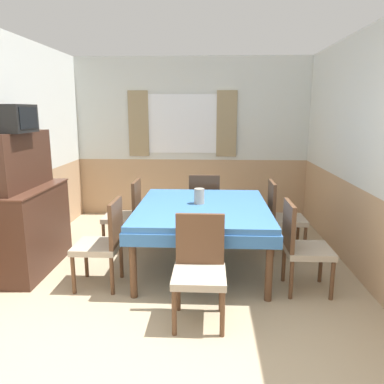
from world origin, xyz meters
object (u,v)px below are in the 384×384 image
dining_table (203,214)px  vase (199,196)px  chair_left_near (104,241)px  chair_head_window (204,203)px  sideboard (29,213)px  tv (15,119)px  chair_right_near (301,244)px  chair_head_near (199,266)px  chair_left_far (127,213)px  chair_right_far (282,215)px

dining_table → vase: size_ratio=9.80×
chair_left_near → chair_head_window: bearing=-31.0°
dining_table → sideboard: 1.92m
tv → dining_table: bearing=9.1°
chair_right_near → sideboard: (-2.89, 0.37, 0.18)m
chair_head_near → vase: same height
chair_right_near → vase: 1.23m
chair_left_far → chair_right_far: 1.95m
chair_right_near → chair_left_far: bearing=-118.3°
dining_table → chair_head_window: (0.00, 1.10, -0.14)m
chair_left_near → chair_right_far: 2.22m
tv → chair_head_window: bearing=36.6°
chair_right_far → vase: 1.16m
sideboard → chair_head_window: bearing=33.3°
dining_table → chair_left_far: bearing=151.7°
chair_head_near → dining_table: bearing=-90.0°
chair_head_near → chair_left_far: bearing=-59.0°
chair_left_far → chair_head_near: 1.90m
chair_right_far → vase: size_ratio=5.15×
chair_right_far → chair_head_near: same height
vase → sideboard: bearing=-173.0°
chair_left_near → sideboard: (-0.93, 0.37, 0.18)m
dining_table → chair_left_near: (-0.98, -0.53, -0.14)m
chair_right_near → tv: size_ratio=2.00×
chair_left_far → chair_right_far: same height
chair_left_near → chair_right_far: size_ratio=1.00×
chair_right_near → chair_left_near: 1.95m
chair_head_near → tv: size_ratio=2.00×
chair_right_far → tv: tv is taller
chair_left_far → chair_head_window: same height
dining_table → sideboard: bearing=-175.3°
chair_head_window → sideboard: sideboard is taller
chair_right_far → vase: bearing=-66.1°
dining_table → chair_right_far: bearing=28.3°
chair_head_near → vase: 1.22m
chair_head_window → sideboard: size_ratio=0.58×
chair_head_near → sideboard: sideboard is taller
chair_left_near → sideboard: size_ratio=0.58×
dining_table → chair_left_near: chair_left_near is taller
chair_head_window → chair_left_far: bearing=-149.6°
sideboard → tv: (0.03, -0.14, 1.02)m
chair_left_far → tv: bearing=132.3°
chair_right_far → chair_head_near: 1.90m
chair_right_near → chair_left_near: size_ratio=1.00×
chair_left_far → tv: 1.71m
chair_left_far → vase: bearing=-115.7°
chair_right_far → dining_table: bearing=-61.7°
dining_table → sideboard: (-1.91, -0.16, 0.03)m
chair_right_near → chair_right_far: (0.00, 1.05, 0.00)m
chair_right_far → tv: 3.21m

